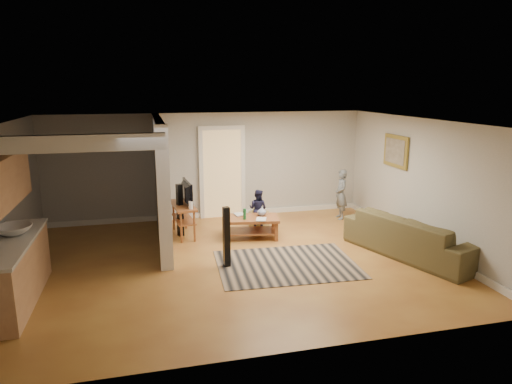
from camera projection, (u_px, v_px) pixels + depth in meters
ground at (234, 261)px, 8.25m from camera, size 7.50×7.50×0.00m
room_shell at (170, 181)px, 8.08m from camera, size 7.54×6.02×2.52m
area_rug at (287, 264)px, 8.11m from camera, size 2.53×1.91×0.01m
sofa at (411, 255)px, 8.58m from camera, size 1.83×2.79×0.76m
coffee_table at (252, 222)px, 9.49m from camera, size 1.22×0.83×0.67m
tv_console at (184, 207)px, 9.56m from camera, size 0.50×1.11×0.93m
speaker_left at (227, 237)px, 7.90m from camera, size 0.12×0.12×1.08m
speaker_right at (180, 210)px, 9.56m from camera, size 0.15×0.15×1.12m
toy_basket at (259, 218)px, 10.35m from camera, size 0.47×0.47×0.42m
child at (340, 218)px, 10.94m from camera, size 0.33×0.46×1.19m
toddler at (258, 228)px, 10.20m from camera, size 0.54×0.53×0.88m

